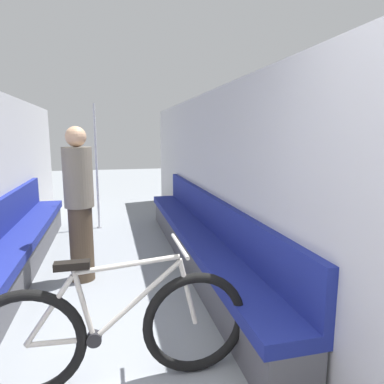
{
  "coord_description": "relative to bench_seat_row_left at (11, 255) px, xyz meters",
  "views": [
    {
      "loc": [
        0.02,
        -0.68,
        1.55
      ],
      "look_at": [
        0.94,
        3.12,
        0.89
      ],
      "focal_mm": 32.0,
      "sensor_mm": 36.0,
      "label": 1
    }
  ],
  "objects": [
    {
      "name": "wall_right",
      "position": [
        2.3,
        -0.26,
        0.75
      ],
      "size": [
        0.1,
        8.96,
        2.07
      ],
      "primitive_type": "cube",
      "color": "#B2B2B7",
      "rests_on": "ground"
    },
    {
      "name": "bench_seat_row_left",
      "position": [
        0.0,
        0.0,
        0.0
      ],
      "size": [
        0.43,
        4.59,
        0.84
      ],
      "color": "#4C4C51",
      "rests_on": "ground"
    },
    {
      "name": "bench_seat_row_right",
      "position": [
        2.06,
        0.0,
        0.0
      ],
      "size": [
        0.43,
        4.59,
        0.84
      ],
      "color": "#4C4C51",
      "rests_on": "ground"
    },
    {
      "name": "bicycle",
      "position": [
        1.05,
        -1.83,
        0.08
      ],
      "size": [
        1.7,
        0.46,
        0.89
      ],
      "rotation": [
        0.0,
        0.0,
        0.29
      ],
      "color": "black",
      "rests_on": "ground"
    },
    {
      "name": "grab_pole_near",
      "position": [
        0.85,
        1.98,
        0.71
      ],
      "size": [
        0.08,
        0.08,
        2.05
      ],
      "color": "gray",
      "rests_on": "ground"
    },
    {
      "name": "passenger_standing",
      "position": [
        0.73,
        -0.13,
        0.56
      ],
      "size": [
        0.3,
        0.3,
        1.64
      ],
      "rotation": [
        0.0,
        0.0,
        -1.67
      ],
      "color": "#473828",
      "rests_on": "ground"
    }
  ]
}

